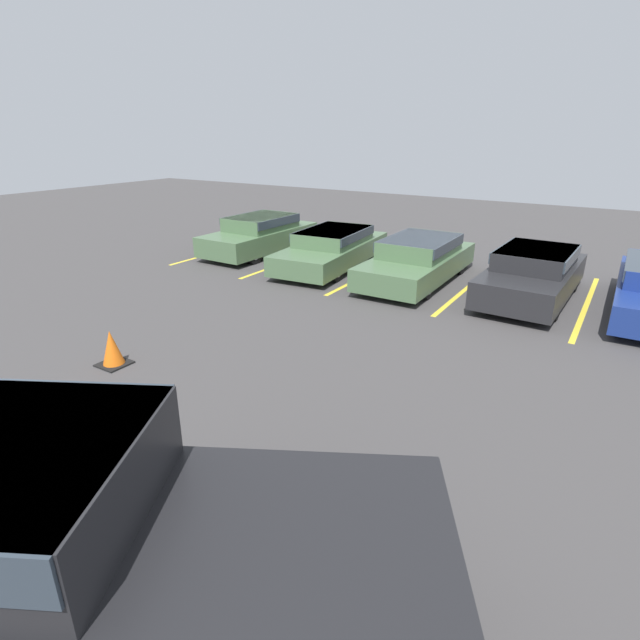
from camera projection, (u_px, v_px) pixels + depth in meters
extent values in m
cube|color=yellow|center=(229.00, 249.00, 17.54)|extent=(0.12, 5.39, 0.01)
cube|color=yellow|center=(295.00, 259.00, 16.13)|extent=(0.12, 5.39, 0.01)
cube|color=yellow|center=(373.00, 272.00, 14.72)|extent=(0.12, 5.39, 0.01)
cube|color=yellow|center=(468.00, 287.00, 13.31)|extent=(0.12, 5.39, 0.01)
cube|color=yellow|center=(586.00, 305.00, 11.90)|extent=(0.12, 5.39, 0.01)
cube|color=black|center=(51.00, 570.00, 3.85)|extent=(6.33, 4.63, 0.97)
cube|color=black|center=(298.00, 539.00, 3.57)|extent=(2.89, 2.73, 0.14)
cube|color=silver|center=(438.00, 628.00, 3.79)|extent=(1.12, 1.86, 0.28)
cylinder|color=black|center=(299.00, 535.00, 4.58)|extent=(0.95, 0.72, 0.90)
cylinder|color=#ADADB2|center=(299.00, 535.00, 4.58)|extent=(0.60, 0.54, 0.50)
cube|color=#4C6B47|center=(260.00, 239.00, 16.79)|extent=(1.82, 4.37, 0.63)
cube|color=#4C6B47|center=(261.00, 222.00, 16.67)|extent=(1.58, 2.28, 0.44)
cube|color=#2D3842|center=(261.00, 220.00, 16.64)|extent=(1.66, 2.24, 0.27)
cylinder|color=black|center=(254.00, 254.00, 15.48)|extent=(0.21, 0.62, 0.62)
cylinder|color=#ADADB2|center=(254.00, 254.00, 15.48)|extent=(0.22, 0.34, 0.34)
cylinder|color=black|center=(217.00, 248.00, 16.25)|extent=(0.21, 0.62, 0.62)
cylinder|color=#ADADB2|center=(217.00, 248.00, 16.25)|extent=(0.22, 0.34, 0.34)
cylinder|color=black|center=(300.00, 240.00, 17.46)|extent=(0.21, 0.62, 0.62)
cylinder|color=#ADADB2|center=(300.00, 240.00, 17.46)|extent=(0.22, 0.34, 0.34)
cylinder|color=black|center=(266.00, 235.00, 18.23)|extent=(0.21, 0.62, 0.62)
cylinder|color=#ADADB2|center=(266.00, 235.00, 18.23)|extent=(0.22, 0.34, 0.34)
cube|color=#4C6B47|center=(332.00, 252.00, 15.11)|extent=(2.23, 4.93, 0.55)
cube|color=#4C6B47|center=(333.00, 236.00, 15.01)|extent=(1.80, 2.62, 0.41)
cube|color=#2D3842|center=(333.00, 233.00, 14.98)|extent=(1.87, 2.58, 0.24)
cylinder|color=black|center=(335.00, 271.00, 13.68)|extent=(0.29, 0.62, 0.61)
cylinder|color=#ADADB2|center=(335.00, 271.00, 13.68)|extent=(0.28, 0.35, 0.33)
cylinder|color=black|center=(287.00, 264.00, 14.32)|extent=(0.29, 0.62, 0.61)
cylinder|color=#ADADB2|center=(287.00, 264.00, 14.32)|extent=(0.28, 0.35, 0.33)
cylinder|color=black|center=(372.00, 250.00, 15.99)|extent=(0.29, 0.62, 0.61)
cylinder|color=#ADADB2|center=(372.00, 250.00, 15.99)|extent=(0.28, 0.35, 0.33)
cylinder|color=black|center=(329.00, 246.00, 16.63)|extent=(0.29, 0.62, 0.61)
cylinder|color=#ADADB2|center=(329.00, 246.00, 16.63)|extent=(0.28, 0.35, 0.33)
cube|color=#4C6B47|center=(417.00, 265.00, 13.67)|extent=(1.83, 4.71, 0.57)
cube|color=#4C6B47|center=(420.00, 246.00, 13.56)|extent=(1.60, 2.45, 0.45)
cube|color=#2D3842|center=(420.00, 243.00, 13.53)|extent=(1.67, 2.41, 0.27)
cylinder|color=black|center=(426.00, 287.00, 12.26)|extent=(0.23, 0.60, 0.60)
cylinder|color=#ADADB2|center=(426.00, 287.00, 12.26)|extent=(0.23, 0.33, 0.33)
cylinder|color=black|center=(370.00, 278.00, 13.03)|extent=(0.23, 0.60, 0.60)
cylinder|color=#ADADB2|center=(370.00, 278.00, 13.03)|extent=(0.23, 0.33, 0.33)
cylinder|color=black|center=(460.00, 263.00, 14.43)|extent=(0.23, 0.60, 0.60)
cylinder|color=#ADADB2|center=(460.00, 263.00, 14.43)|extent=(0.23, 0.33, 0.33)
cylinder|color=black|center=(410.00, 257.00, 15.19)|extent=(0.23, 0.60, 0.60)
cylinder|color=#ADADB2|center=(410.00, 257.00, 15.19)|extent=(0.23, 0.33, 0.33)
cube|color=#232326|center=(532.00, 279.00, 12.22)|extent=(1.93, 4.41, 0.63)
cube|color=#232326|center=(536.00, 257.00, 12.10)|extent=(1.65, 2.32, 0.43)
cube|color=#2D3842|center=(536.00, 254.00, 12.07)|extent=(1.72, 2.27, 0.26)
cylinder|color=black|center=(554.00, 306.00, 10.91)|extent=(0.25, 0.65, 0.64)
cylinder|color=#ADADB2|center=(554.00, 306.00, 10.91)|extent=(0.26, 0.36, 0.35)
cylinder|color=black|center=(484.00, 294.00, 11.71)|extent=(0.25, 0.65, 0.64)
cylinder|color=#ADADB2|center=(484.00, 294.00, 11.71)|extent=(0.26, 0.36, 0.35)
cylinder|color=black|center=(573.00, 279.00, 12.86)|extent=(0.25, 0.65, 0.64)
cylinder|color=#ADADB2|center=(573.00, 279.00, 12.86)|extent=(0.26, 0.36, 0.35)
cylinder|color=black|center=(512.00, 270.00, 13.66)|extent=(0.25, 0.65, 0.64)
cylinder|color=#ADADB2|center=(512.00, 270.00, 13.66)|extent=(0.26, 0.36, 0.35)
cylinder|color=black|center=(617.00, 314.00, 10.42)|extent=(0.21, 0.66, 0.66)
cylinder|color=#ADADB2|center=(617.00, 314.00, 10.42)|extent=(0.21, 0.36, 0.36)
cylinder|color=black|center=(622.00, 281.00, 12.63)|extent=(0.21, 0.66, 0.66)
cylinder|color=#ADADB2|center=(622.00, 281.00, 12.63)|extent=(0.21, 0.36, 0.36)
cube|color=black|center=(114.00, 364.00, 8.90)|extent=(0.51, 0.51, 0.03)
cone|color=orange|center=(112.00, 348.00, 8.79)|extent=(0.39, 0.39, 0.65)
cube|color=#B7B2A8|center=(394.00, 246.00, 17.66)|extent=(1.93, 0.20, 0.14)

